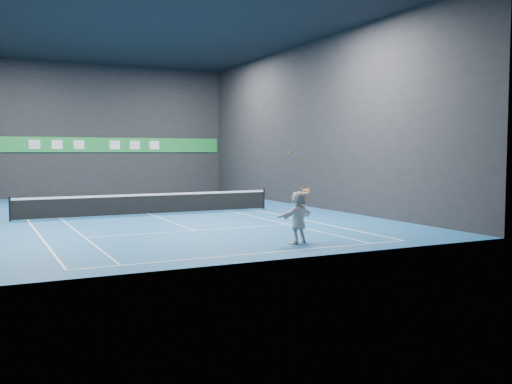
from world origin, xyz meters
name	(u,v)px	position (x,y,z in m)	size (l,w,h in m)	color
ground	(150,214)	(0.00, 0.00, 0.00)	(26.00, 26.00, 0.00)	#19538C
ceiling	(147,25)	(0.00, 0.00, 9.00)	(26.00, 26.00, 0.00)	black
wall_back	(97,130)	(0.00, 13.00, 4.50)	(18.00, 0.10, 9.00)	black
wall_front	(278,97)	(0.00, -13.00, 4.50)	(18.00, 0.10, 9.00)	black
wall_right	(309,125)	(9.00, 0.00, 4.50)	(0.10, 26.00, 9.00)	black
baseline_near	(259,253)	(0.00, -11.89, 0.00)	(10.98, 0.08, 0.01)	white
baseline_far	(101,197)	(0.00, 11.89, 0.00)	(10.98, 0.08, 0.01)	white
sideline_doubles_left	(28,220)	(-5.49, 0.00, 0.00)	(0.08, 23.78, 0.01)	white
sideline_doubles_right	(252,209)	(5.49, 0.00, 0.00)	(0.08, 23.78, 0.01)	white
sideline_singles_left	(61,219)	(-4.11, 0.00, 0.00)	(0.06, 23.78, 0.01)	white
sideline_singles_right	(228,210)	(4.11, 0.00, 0.00)	(0.06, 23.78, 0.01)	white
service_line_near	(195,231)	(0.00, -6.40, 0.00)	(8.23, 0.06, 0.01)	white
service_line_far	(120,204)	(0.00, 6.40, 0.00)	(8.23, 0.06, 0.01)	white
center_service_line	(150,214)	(0.00, 0.00, 0.00)	(0.06, 12.80, 0.01)	white
player	(298,217)	(1.98, -10.77, 0.86)	(1.60, 0.51, 1.72)	silver
tennis_ball	(289,153)	(1.65, -10.75, 2.97)	(0.07, 0.07, 0.07)	#C1DD24
tennis_net	(149,203)	(0.00, 0.00, 0.54)	(12.50, 0.10, 1.07)	black
sponsor_banner	(97,145)	(0.00, 12.93, 3.50)	(17.64, 0.11, 1.00)	#1E8C39
tennis_racket	(305,191)	(2.28, -10.72, 1.71)	(0.40, 0.35, 0.67)	red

